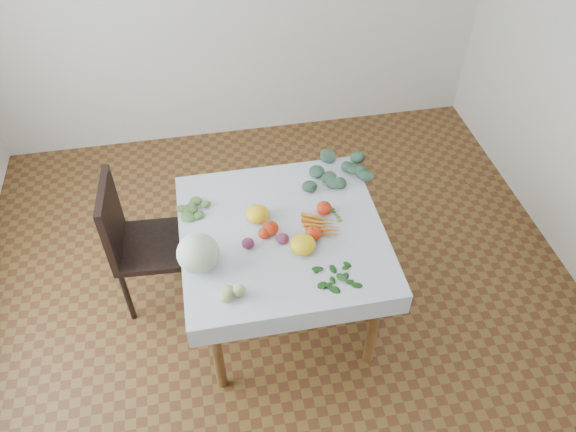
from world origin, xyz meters
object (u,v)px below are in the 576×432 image
object	(u,v)px
table	(282,243)
heirloom_back	(258,214)
carrot_bunch	(322,226)
cabbage	(198,253)
chair	(135,238)

from	to	relation	value
table	heirloom_back	world-z (taller)	heirloom_back
heirloom_back	carrot_bunch	size ratio (longest dim) A/B	0.59
cabbage	carrot_bunch	bearing A→B (deg)	12.08
table	cabbage	distance (m)	0.54
heirloom_back	cabbage	bearing A→B (deg)	-141.30
cabbage	heirloom_back	distance (m)	0.45
table	heirloom_back	size ratio (longest dim) A/B	7.73
chair	carrot_bunch	bearing A→B (deg)	-16.95
table	carrot_bunch	bearing A→B (deg)	-5.08
table	heirloom_back	bearing A→B (deg)	136.88
chair	cabbage	distance (m)	0.68
table	cabbage	xyz separation A→B (m)	(-0.47, -0.17, 0.20)
chair	cabbage	xyz separation A→B (m)	(0.38, -0.47, 0.31)
chair	carrot_bunch	world-z (taller)	chair
chair	heirloom_back	distance (m)	0.79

